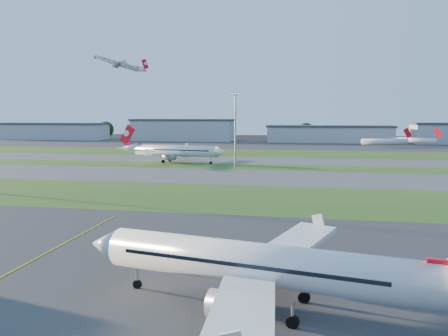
% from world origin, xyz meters
% --- Properties ---
extents(grass_strip_a, '(300.00, 34.00, 0.01)m').
position_xyz_m(grass_strip_a, '(0.00, 52.00, 0.01)').
color(grass_strip_a, '#2F541C').
rests_on(grass_strip_a, ground).
extents(taxiway_a, '(300.00, 32.00, 0.01)m').
position_xyz_m(taxiway_a, '(0.00, 85.00, 0.01)').
color(taxiway_a, '#515154').
rests_on(taxiway_a, ground).
extents(grass_strip_b, '(300.00, 18.00, 0.01)m').
position_xyz_m(grass_strip_b, '(0.00, 110.00, 0.01)').
color(grass_strip_b, '#2F541C').
rests_on(grass_strip_b, ground).
extents(taxiway_b, '(300.00, 26.00, 0.01)m').
position_xyz_m(taxiway_b, '(0.00, 132.00, 0.01)').
color(taxiway_b, '#515154').
rests_on(taxiway_b, ground).
extents(grass_strip_c, '(300.00, 40.00, 0.01)m').
position_xyz_m(grass_strip_c, '(0.00, 165.00, 0.01)').
color(grass_strip_c, '#2F541C').
rests_on(grass_strip_c, ground).
extents(apron_far, '(400.00, 80.00, 0.01)m').
position_xyz_m(apron_far, '(0.00, 225.00, 0.01)').
color(apron_far, '#333335').
rests_on(apron_far, ground).
extents(yellow_line, '(0.25, 60.00, 0.02)m').
position_xyz_m(yellow_line, '(5.00, 0.00, 0.00)').
color(yellow_line, gold).
rests_on(yellow_line, ground).
extents(airliner_parked, '(38.45, 32.33, 12.09)m').
position_xyz_m(airliner_parked, '(34.91, -2.63, 4.25)').
color(airliner_parked, white).
rests_on(airliner_parked, ground).
extents(airliner_taxiing, '(41.09, 34.59, 12.89)m').
position_xyz_m(airliner_taxiing, '(-9.98, 118.06, 4.53)').
color(airliner_taxiing, white).
rests_on(airliner_taxiing, ground).
extents(airliner_departing, '(29.49, 25.46, 10.50)m').
position_xyz_m(airliner_departing, '(-79.72, 227.07, 50.94)').
color(airliner_departing, white).
extents(mini_jet_near, '(28.23, 9.06, 9.48)m').
position_xyz_m(mini_jet_near, '(83.74, 216.13, 3.28)').
color(mini_jet_near, white).
rests_on(mini_jet_near, ground).
extents(mini_jet_far, '(25.46, 16.13, 9.48)m').
position_xyz_m(mini_jet_far, '(102.63, 231.44, 3.28)').
color(mini_jet_far, white).
rests_on(mini_jet_far, ground).
extents(light_mast_centre, '(3.20, 0.70, 25.80)m').
position_xyz_m(light_mast_centre, '(15.00, 108.00, 14.81)').
color(light_mast_centre, gray).
rests_on(light_mast_centre, ground).
extents(hangar_far_west, '(91.80, 23.00, 12.20)m').
position_xyz_m(hangar_far_west, '(-150.00, 255.00, 6.14)').
color(hangar_far_west, '#ABADB4').
rests_on(hangar_far_west, ground).
extents(hangar_west, '(71.40, 23.00, 15.20)m').
position_xyz_m(hangar_west, '(-45.00, 255.00, 7.64)').
color(hangar_west, '#ABADB4').
rests_on(hangar_west, ground).
extents(hangar_east, '(81.60, 23.00, 11.20)m').
position_xyz_m(hangar_east, '(55.00, 255.00, 5.64)').
color(hangar_east, '#ABADB4').
rests_on(hangar_east, ground).
extents(tree_far_west, '(11.00, 11.00, 12.00)m').
position_xyz_m(tree_far_west, '(-190.00, 268.00, 6.49)').
color(tree_far_west, black).
rests_on(tree_far_west, ground).
extents(tree_west, '(12.10, 12.10, 13.20)m').
position_xyz_m(tree_west, '(-110.00, 270.00, 7.14)').
color(tree_west, black).
rests_on(tree_west, ground).
extents(tree_mid_west, '(9.90, 9.90, 10.80)m').
position_xyz_m(tree_mid_west, '(-20.00, 266.00, 5.84)').
color(tree_mid_west, black).
rests_on(tree_mid_west, ground).
extents(tree_mid_east, '(11.55, 11.55, 12.60)m').
position_xyz_m(tree_mid_east, '(40.00, 269.00, 6.81)').
color(tree_mid_east, black).
rests_on(tree_mid_east, ground).
extents(tree_east, '(10.45, 10.45, 11.40)m').
position_xyz_m(tree_east, '(115.00, 267.00, 6.16)').
color(tree_east, black).
rests_on(tree_east, ground).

